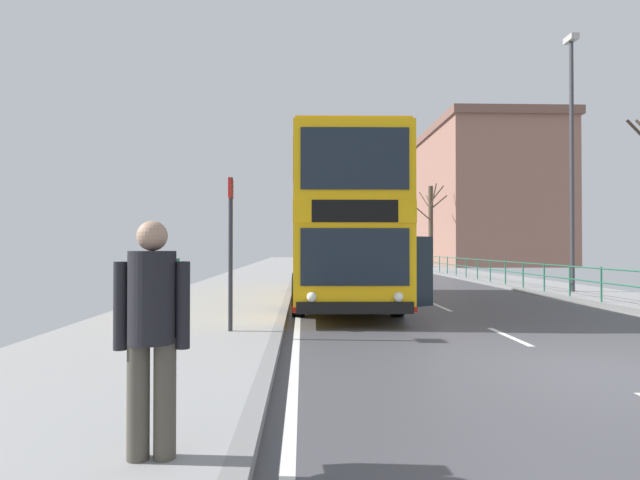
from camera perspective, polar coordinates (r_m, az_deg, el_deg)
The scene contains 8 objects.
ground at distance 7.93m, azimuth 21.88°, elevation -12.57°, with size 15.80×140.00×0.20m.
double_decker_bus_main at distance 15.61m, azimuth 2.33°, elevation 1.48°, with size 3.19×10.32×4.35m.
pedestrian_railing_far_kerb at distance 20.45m, azimuth 22.06°, elevation -3.14°, with size 0.05×29.45×0.97m.
pedestrian_with_backpack at distance 4.08m, azimuth -17.62°, elevation -8.16°, with size 0.55×0.54×1.72m.
bus_stop_sign_near at distance 9.72m, azimuth -9.65°, elevation 0.34°, with size 0.08×0.44×2.80m.
street_lamp_far_side at distance 20.29m, azimuth 25.59°, elevation 9.24°, with size 0.28×0.60×8.80m.
bare_tree_far_01 at distance 42.26m, azimuth 11.91°, elevation 1.78°, with size 2.98×3.00×6.48m.
background_building_00 at distance 52.36m, azimuth 17.45°, elevation 4.63°, with size 10.61×16.14×13.03m.
Camera 1 is at (-3.84, -7.11, 1.67)m, focal length 29.58 mm.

